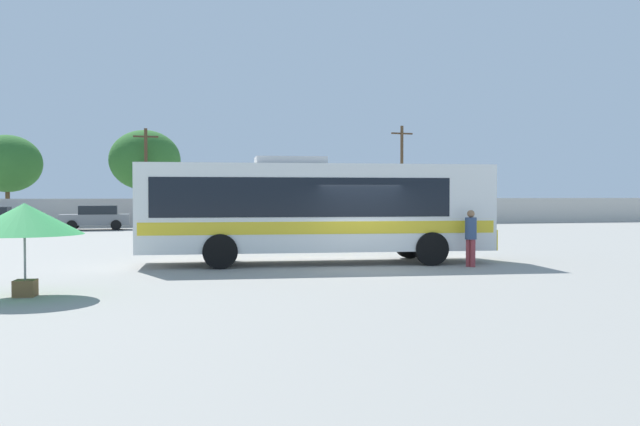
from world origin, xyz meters
name	(u,v)px	position (x,y,z in m)	size (l,w,h in m)	color
ground_plane	(296,244)	(0.00, 10.00, 0.00)	(300.00, 300.00, 0.00)	gray
perimeter_wall	(243,212)	(0.00, 28.58, 0.96)	(80.00, 0.30, 1.92)	beige
coach_bus_white_yellow	(312,207)	(-1.19, 1.60, 1.81)	(11.33, 3.49, 3.39)	white
attendant_by_bus_door	(471,235)	(3.27, -0.54, 0.98)	(0.47, 0.47, 1.73)	#99383D
vendor_umbrella_near_gate_green	(24,220)	(-8.83, -3.89, 1.66)	(2.48, 2.48, 2.02)	gray
parked_car_second_grey	(96,217)	(-9.64, 24.98, 0.80)	(4.19, 2.08, 1.51)	slate
parked_car_third_maroon	(197,216)	(-3.41, 25.04, 0.80)	(4.15, 2.26, 1.52)	maroon
parked_car_rightmost_white	(293,216)	(2.92, 25.19, 0.76)	(4.42, 2.27, 1.43)	silver
utility_pole_near	(146,174)	(-6.67, 32.12, 3.69)	(1.80, 0.25, 7.04)	#4C3823
utility_pole_far	(402,172)	(12.80, 31.09, 3.97)	(1.80, 0.30, 7.58)	#4C3823
roadside_tree_left	(7,164)	(-16.56, 34.63, 4.46)	(4.94, 4.94, 6.57)	brown
roadside_tree_midleft	(145,160)	(-6.77, 35.26, 4.86)	(5.46, 5.46, 7.19)	brown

